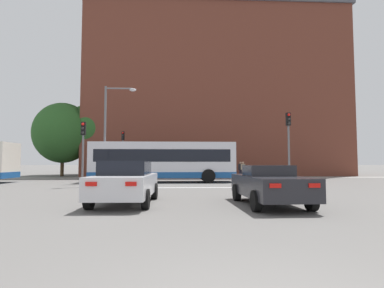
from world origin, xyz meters
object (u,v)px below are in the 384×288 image
(street_lamp_junction, at_px, (111,123))
(pedestrian_walking_west, at_px, (154,168))
(bus_crossing_lead, at_px, (163,161))
(car_roadster_right, at_px, (269,185))
(traffic_light_far_left, at_px, (123,147))
(traffic_light_near_left, at_px, (83,143))
(car_saloon_left, at_px, (126,182))
(traffic_light_near_right, at_px, (289,137))
(pedestrian_walking_east, at_px, (243,168))
(pedestrian_waiting, at_px, (241,168))

(street_lamp_junction, relative_size, pedestrian_walking_west, 4.16)
(bus_crossing_lead, bearing_deg, car_roadster_right, -161.40)
(traffic_light_far_left, relative_size, traffic_light_near_left, 1.13)
(car_saloon_left, bearing_deg, traffic_light_near_right, 41.13)
(traffic_light_far_left, bearing_deg, traffic_light_near_left, -92.85)
(traffic_light_near_right, xyz_separation_m, pedestrian_walking_west, (-9.16, 11.76, -2.04))
(street_lamp_junction, height_order, pedestrian_walking_west, street_lamp_junction)
(traffic_light_near_right, height_order, street_lamp_junction, street_lamp_junction)
(car_saloon_left, height_order, traffic_light_near_left, traffic_light_near_left)
(street_lamp_junction, distance_m, pedestrian_walking_west, 8.97)
(car_saloon_left, bearing_deg, bus_crossing_lead, 87.92)
(bus_crossing_lead, distance_m, pedestrian_walking_east, 9.97)
(car_roadster_right, distance_m, pedestrian_waiting, 19.92)
(traffic_light_near_left, height_order, pedestrian_waiting, traffic_light_near_left)
(traffic_light_near_left, height_order, pedestrian_walking_east, traffic_light_near_left)
(car_roadster_right, bearing_deg, pedestrian_walking_west, 104.42)
(pedestrian_walking_west, bearing_deg, bus_crossing_lead, 82.30)
(pedestrian_waiting, bearing_deg, car_roadster_right, -52.38)
(bus_crossing_lead, relative_size, street_lamp_junction, 1.52)
(car_saloon_left, xyz_separation_m, pedestrian_waiting, (8.18, 19.05, 0.12))
(traffic_light_near_right, height_order, pedestrian_waiting, traffic_light_near_right)
(traffic_light_far_left, height_order, pedestrian_walking_west, traffic_light_far_left)
(pedestrian_waiting, bearing_deg, traffic_light_near_right, -40.81)
(car_saloon_left, bearing_deg, car_roadster_right, -5.52)
(car_roadster_right, relative_size, traffic_light_near_right, 0.95)
(bus_crossing_lead, height_order, pedestrian_waiting, bus_crossing_lead)
(car_saloon_left, height_order, car_roadster_right, car_saloon_left)
(traffic_light_near_left, distance_m, pedestrian_waiting, 16.85)
(car_roadster_right, xyz_separation_m, pedestrian_waiting, (3.18, 19.67, 0.20))
(pedestrian_walking_west, bearing_deg, pedestrian_walking_east, 159.14)
(street_lamp_junction, xyz_separation_m, pedestrian_waiting, (11.20, 8.03, -3.44))
(traffic_light_near_right, relative_size, pedestrian_waiting, 2.92)
(car_roadster_right, relative_size, traffic_light_far_left, 0.98)
(car_saloon_left, height_order, street_lamp_junction, street_lamp_junction)
(bus_crossing_lead, bearing_deg, car_saloon_left, 176.39)
(street_lamp_junction, bearing_deg, pedestrian_waiting, 35.64)
(car_roadster_right, xyz_separation_m, traffic_light_near_left, (-8.84, 7.99, 1.95))
(car_saloon_left, height_order, pedestrian_walking_east, pedestrian_walking_east)
(car_roadster_right, bearing_deg, pedestrian_walking_east, 78.92)
(bus_crossing_lead, bearing_deg, pedestrian_walking_east, -49.35)
(car_saloon_left, distance_m, pedestrian_walking_east, 20.25)
(car_saloon_left, relative_size, traffic_light_near_left, 1.11)
(pedestrian_waiting, distance_m, pedestrian_walking_west, 8.66)
(car_saloon_left, bearing_deg, street_lamp_junction, 106.90)
(car_roadster_right, bearing_deg, traffic_light_far_left, 113.28)
(traffic_light_far_left, xyz_separation_m, pedestrian_walking_west, (2.84, 1.30, -1.97))
(traffic_light_far_left, xyz_separation_m, pedestrian_walking_east, (11.63, 0.84, -2.05))
(traffic_light_far_left, relative_size, pedestrian_walking_west, 2.61)
(car_roadster_right, height_order, bus_crossing_lead, bus_crossing_lead)
(pedestrian_walking_east, bearing_deg, traffic_light_near_left, -97.31)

